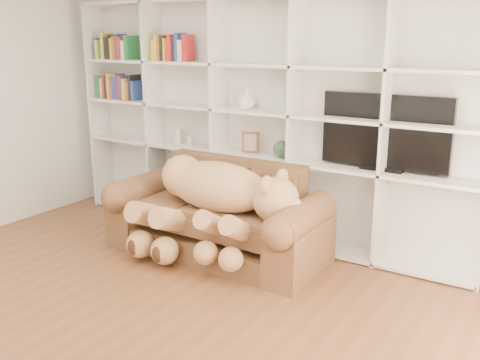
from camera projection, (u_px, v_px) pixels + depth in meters
The scene contains 13 objects.
floor at pixel (87, 333), 3.75m from camera, with size 5.00×5.00×0.00m, color brown.
wall_back at pixel (266, 104), 5.44m from camera, with size 5.00×0.02×2.70m, color white.
bookshelf at pixel (239, 108), 5.46m from camera, with size 4.43×0.35×2.40m.
sofa at pixel (218, 220), 5.08m from camera, with size 2.07×0.90×0.87m.
teddy_bear at pixel (213, 198), 4.83m from camera, with size 1.55×0.85×0.90m.
throw_pillow at pixel (187, 180), 5.36m from camera, with size 0.36×0.12×0.36m, color #590F24.
tv at pixel (385, 133), 4.69m from camera, with size 1.14×0.18×0.67m.
picture_frame at pixel (251, 142), 5.40m from camera, with size 0.17×0.03×0.21m, color brown.
green_vase at pixel (282, 149), 5.23m from camera, with size 0.17×0.17×0.17m, color #2E5931.
figurine_tall at pixel (178, 136), 5.90m from camera, with size 0.09×0.09×0.17m, color beige.
figurine_short at pixel (190, 141), 5.82m from camera, with size 0.06×0.06×0.11m, color beige.
snow_globe at pixel (212, 142), 5.67m from camera, with size 0.12×0.12×0.12m, color silver.
shelf_vase at pixel (246, 99), 5.32m from camera, with size 0.19×0.19×0.20m, color silver.
Camera 1 is at (2.70, -2.24, 2.01)m, focal length 40.00 mm.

